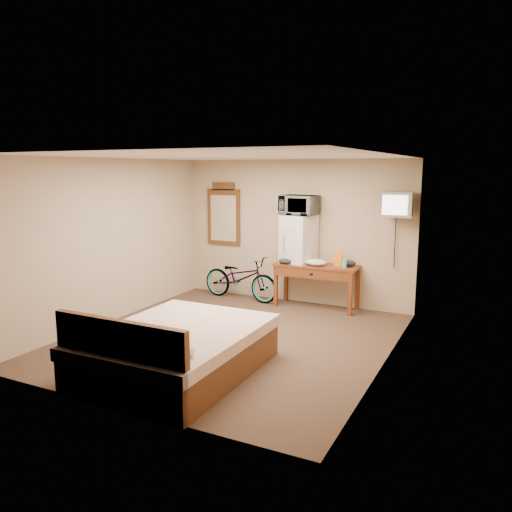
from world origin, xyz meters
The scene contains 13 objects.
room centered at (0.00, 0.00, 1.25)m, with size 4.60×4.64×2.50m.
desk centered at (0.51, 2.00, 0.63)m, with size 1.42×0.57×0.75m.
mini_fridge centered at (0.17, 2.07, 1.16)m, with size 0.60×0.58×0.82m.
microwave centered at (0.17, 2.07, 1.73)m, with size 0.61×0.41×0.34m, color silver.
snack_bag centered at (0.89, 2.03, 0.88)m, with size 0.13×0.07×0.25m, color orange.
blue_cup centered at (1.02, 1.95, 0.81)m, with size 0.07×0.07×0.13m, color #45BDEB.
cloth_cream centered at (0.54, 1.94, 0.80)m, with size 0.36×0.27×0.11m, color beige.
cloth_dark_a centered at (0.02, 1.85, 0.80)m, with size 0.25×0.19×0.09m, color black.
cloth_dark_b centered at (1.05, 2.12, 0.80)m, with size 0.22×0.18×0.10m, color black.
crt_television centered at (1.80, 2.02, 1.80)m, with size 0.48×0.59×0.39m.
wall_mirror centered at (-1.42, 2.27, 1.49)m, with size 0.69×0.04×1.16m.
bicycle centered at (-0.90, 1.95, 0.40)m, with size 0.53×1.52×0.80m, color black.
bed centered at (0.01, -1.37, 0.29)m, with size 1.65×2.18×0.90m.
Camera 1 is at (3.26, -5.81, 2.33)m, focal length 35.00 mm.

